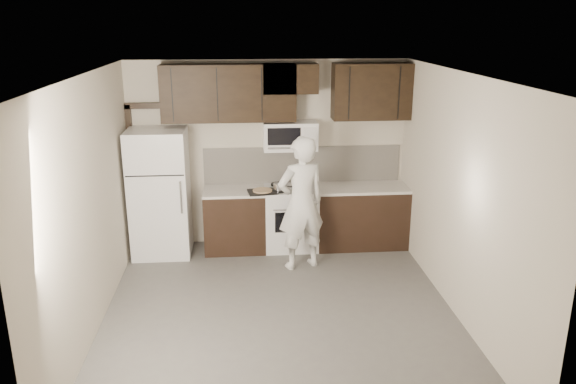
{
  "coord_description": "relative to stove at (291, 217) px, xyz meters",
  "views": [
    {
      "loc": [
        -0.39,
        -5.75,
        3.24
      ],
      "look_at": [
        0.17,
        0.9,
        1.17
      ],
      "focal_mm": 35.0,
      "sensor_mm": 36.0,
      "label": 1
    }
  ],
  "objects": [
    {
      "name": "door_trim",
      "position": [
        -2.22,
        0.27,
        0.79
      ],
      "size": [
        0.5,
        0.08,
        2.12
      ],
      "color": "black",
      "rests_on": "floor"
    },
    {
      "name": "backsplash",
      "position": [
        0.2,
        0.3,
        0.72
      ],
      "size": [
        2.9,
        0.02,
        0.54
      ],
      "primitive_type": "cube",
      "color": "beige",
      "rests_on": "counter_run"
    },
    {
      "name": "refrigerator",
      "position": [
        -1.85,
        -0.05,
        0.44
      ],
      "size": [
        0.8,
        0.76,
        1.8
      ],
      "color": "white",
      "rests_on": "floor"
    },
    {
      "name": "upper_cabinets",
      "position": [
        -0.09,
        0.14,
        1.82
      ],
      "size": [
        3.48,
        0.35,
        0.78
      ],
      "color": "black",
      "rests_on": "back_wall"
    },
    {
      "name": "saucepan",
      "position": [
        -0.18,
        -0.15,
        0.51
      ],
      "size": [
        0.27,
        0.15,
        0.15
      ],
      "color": "silver",
      "rests_on": "stove"
    },
    {
      "name": "back_wall",
      "position": [
        -0.3,
        0.31,
        0.89
      ],
      "size": [
        4.0,
        0.0,
        4.0
      ],
      "primitive_type": "plane",
      "rotation": [
        1.57,
        0.0,
        0.0
      ],
      "color": "beige",
      "rests_on": "ground"
    },
    {
      "name": "person",
      "position": [
        0.07,
        -0.69,
        0.45
      ],
      "size": [
        0.77,
        0.63,
        1.81
      ],
      "primitive_type": "imported",
      "rotation": [
        0.0,
        0.0,
        3.48
      ],
      "color": "silver",
      "rests_on": "floor"
    },
    {
      "name": "pizza",
      "position": [
        -0.41,
        -0.18,
        0.48
      ],
      "size": [
        0.3,
        0.3,
        0.02
      ],
      "primitive_type": "cylinder",
      "rotation": [
        0.0,
        0.0,
        0.12
      ],
      "color": "tan",
      "rests_on": "baking_tray"
    },
    {
      "name": "ceiling",
      "position": [
        -0.3,
        -1.94,
        2.24
      ],
      "size": [
        4.5,
        4.5,
        0.0
      ],
      "primitive_type": "plane",
      "rotation": [
        3.14,
        0.0,
        0.0
      ],
      "color": "white",
      "rests_on": "back_wall"
    },
    {
      "name": "floor",
      "position": [
        -0.3,
        -1.94,
        -0.46
      ],
      "size": [
        4.5,
        4.5,
        0.0
      ],
      "primitive_type": "plane",
      "color": "#54524F",
      "rests_on": "ground"
    },
    {
      "name": "stove",
      "position": [
        0.0,
        0.0,
        0.0
      ],
      "size": [
        0.76,
        0.66,
        0.94
      ],
      "color": "white",
      "rests_on": "floor"
    },
    {
      "name": "counter_run",
      "position": [
        0.3,
        0.0,
        -0.0
      ],
      "size": [
        2.95,
        0.64,
        0.91
      ],
      "color": "black",
      "rests_on": "floor"
    },
    {
      "name": "baking_tray",
      "position": [
        -0.41,
        -0.18,
        0.46
      ],
      "size": [
        0.44,
        0.35,
        0.02
      ],
      "primitive_type": "cube",
      "rotation": [
        0.0,
        0.0,
        0.12
      ],
      "color": "black",
      "rests_on": "counter_run"
    },
    {
      "name": "microwave",
      "position": [
        -0.0,
        0.12,
        1.19
      ],
      "size": [
        0.76,
        0.42,
        0.4
      ],
      "color": "white",
      "rests_on": "upper_cabinets"
    }
  ]
}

